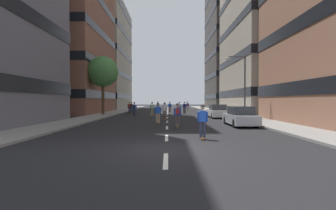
% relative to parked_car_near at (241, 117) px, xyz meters
% --- Properties ---
extents(ground_plane, '(163.67, 163.67, 0.00)m').
position_rel_parked_car_near_xyz_m(ground_plane, '(-5.70, 18.03, -0.70)').
color(ground_plane, black).
extents(sidewalk_left, '(3.07, 75.02, 0.14)m').
position_rel_parked_car_near_xyz_m(sidewalk_left, '(-14.13, 21.44, -0.63)').
color(sidewalk_left, gray).
rests_on(sidewalk_left, ground_plane).
extents(sidewalk_right, '(3.07, 75.02, 0.14)m').
position_rel_parked_car_near_xyz_m(sidewalk_right, '(2.73, 21.44, -0.63)').
color(sidewalk_right, gray).
rests_on(sidewalk_right, ground_plane).
extents(lane_markings, '(0.16, 62.20, 0.01)m').
position_rel_parked_car_near_xyz_m(lane_markings, '(-5.70, 18.75, -0.70)').
color(lane_markings, silver).
rests_on(lane_markings, ground_plane).
extents(building_left_far, '(15.31, 20.35, 24.34)m').
position_rel_parked_car_near_xyz_m(building_left_far, '(-23.26, 40.11, 11.56)').
color(building_left_far, '#B2A893').
rests_on(building_left_far, ground_plane).
extents(building_right_mid, '(15.31, 18.55, 30.62)m').
position_rel_parked_car_near_xyz_m(building_right_mid, '(11.86, 19.58, 14.70)').
color(building_right_mid, '#B2A893').
rests_on(building_right_mid, ground_plane).
extents(building_right_far, '(15.31, 16.64, 37.84)m').
position_rel_parked_car_near_xyz_m(building_right_far, '(11.86, 40.11, 18.31)').
color(building_right_far, '#4C4744').
rests_on(building_right_far, ground_plane).
extents(parked_car_near, '(1.82, 4.40, 1.52)m').
position_rel_parked_car_near_xyz_m(parked_car_near, '(0.00, 0.00, 0.00)').
color(parked_car_near, '#B2B7BF').
rests_on(parked_car_near, ground_plane).
extents(parked_car_mid, '(1.82, 4.40, 1.52)m').
position_rel_parked_car_near_xyz_m(parked_car_mid, '(0.00, 9.01, 0.00)').
color(parked_car_mid, silver).
rests_on(parked_car_mid, ground_plane).
extents(street_tree_near, '(4.00, 4.00, 7.59)m').
position_rel_parked_car_near_xyz_m(street_tree_near, '(-14.13, 13.33, 5.01)').
color(street_tree_near, '#4C3823').
rests_on(street_tree_near, sidewalk_left).
extents(streetlamp_right, '(2.13, 0.30, 6.50)m').
position_rel_parked_car_near_xyz_m(streetlamp_right, '(2.06, 6.80, 3.44)').
color(streetlamp_right, '#3F3F44').
rests_on(streetlamp_right, sidewalk_right).
extents(skater_0, '(0.53, 0.90, 1.78)m').
position_rel_parked_car_near_xyz_m(skater_0, '(-1.99, 27.20, 0.32)').
color(skater_0, brown).
rests_on(skater_0, ground_plane).
extents(skater_1, '(0.56, 0.92, 1.78)m').
position_rel_parked_car_near_xyz_m(skater_1, '(-6.48, 1.65, 0.29)').
color(skater_1, brown).
rests_on(skater_1, ground_plane).
extents(skater_2, '(0.54, 0.91, 1.78)m').
position_rel_parked_car_near_xyz_m(skater_2, '(-9.61, 10.27, 0.32)').
color(skater_2, brown).
rests_on(skater_2, ground_plane).
extents(skater_3, '(0.53, 0.90, 1.78)m').
position_rel_parked_car_near_xyz_m(skater_3, '(-4.94, -1.35, 0.32)').
color(skater_3, brown).
rests_on(skater_3, ground_plane).
extents(skater_4, '(0.54, 0.91, 1.78)m').
position_rel_parked_car_near_xyz_m(skater_4, '(-7.44, 25.65, 0.29)').
color(skater_4, brown).
rests_on(skater_4, ground_plane).
extents(skater_5, '(0.54, 0.90, 1.78)m').
position_rel_parked_car_near_xyz_m(skater_5, '(-11.10, 16.17, 0.32)').
color(skater_5, brown).
rests_on(skater_5, ground_plane).
extents(skater_6, '(0.56, 0.92, 1.78)m').
position_rel_parked_car_near_xyz_m(skater_6, '(-5.31, 22.33, 0.29)').
color(skater_6, brown).
rests_on(skater_6, ground_plane).
extents(skater_7, '(0.55, 0.91, 1.78)m').
position_rel_parked_car_near_xyz_m(skater_7, '(-5.97, 6.45, 0.29)').
color(skater_7, brown).
rests_on(skater_7, ground_plane).
extents(skater_8, '(0.54, 0.91, 1.78)m').
position_rel_parked_car_near_xyz_m(skater_8, '(-7.59, 11.55, 0.32)').
color(skater_8, brown).
rests_on(skater_8, ground_plane).
extents(skater_9, '(0.54, 0.91, 1.78)m').
position_rel_parked_car_near_xyz_m(skater_9, '(-4.07, 15.12, 0.32)').
color(skater_9, brown).
rests_on(skater_9, ground_plane).
extents(skater_10, '(0.55, 0.91, 1.78)m').
position_rel_parked_car_near_xyz_m(skater_10, '(-11.39, 20.16, 0.32)').
color(skater_10, brown).
rests_on(skater_10, ground_plane).
extents(skater_11, '(0.57, 0.92, 1.78)m').
position_rel_parked_car_near_xyz_m(skater_11, '(-3.16, 18.00, 0.32)').
color(skater_11, brown).
rests_on(skater_11, ground_plane).
extents(skater_12, '(0.55, 0.91, 1.78)m').
position_rel_parked_car_near_xyz_m(skater_12, '(-3.85, -6.68, 0.29)').
color(skater_12, brown).
rests_on(skater_12, ground_plane).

